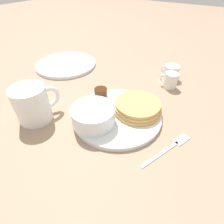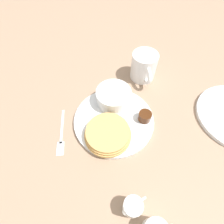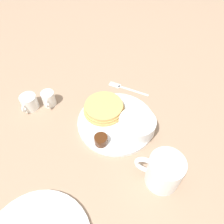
# 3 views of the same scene
# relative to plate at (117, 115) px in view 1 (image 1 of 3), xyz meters

# --- Properties ---
(ground_plane) EXTENTS (4.00, 4.00, 0.00)m
(ground_plane) POSITION_rel_plate_xyz_m (0.00, 0.00, -0.01)
(ground_plane) COLOR #9E7F66
(plate) EXTENTS (0.24, 0.24, 0.01)m
(plate) POSITION_rel_plate_xyz_m (0.00, 0.00, 0.00)
(plate) COLOR white
(plate) RESTS_ON ground_plane
(pancake_stack) EXTENTS (0.13, 0.13, 0.03)m
(pancake_stack) POSITION_rel_plate_xyz_m (-0.04, -0.04, 0.02)
(pancake_stack) COLOR tan
(pancake_stack) RESTS_ON plate
(bowl) EXTENTS (0.11, 0.11, 0.05)m
(bowl) POSITION_rel_plate_xyz_m (0.03, 0.06, 0.03)
(bowl) COLOR white
(bowl) RESTS_ON plate
(syrup_cup) EXTENTS (0.04, 0.04, 0.03)m
(syrup_cup) POSITION_rel_plate_xyz_m (0.08, -0.04, 0.02)
(syrup_cup) COLOR #47230F
(syrup_cup) RESTS_ON plate
(butter_ramekin) EXTENTS (0.04, 0.04, 0.04)m
(butter_ramekin) POSITION_rel_plate_xyz_m (0.05, 0.07, 0.02)
(butter_ramekin) COLOR white
(butter_ramekin) RESTS_ON plate
(coffee_mug) EXTENTS (0.09, 0.12, 0.10)m
(coffee_mug) POSITION_rel_plate_xyz_m (0.18, 0.12, 0.04)
(coffee_mug) COLOR white
(coffee_mug) RESTS_ON ground_plane
(creamer_pitcher_near) EXTENTS (0.06, 0.04, 0.05)m
(creamer_pitcher_near) POSITION_rel_plate_xyz_m (-0.07, -0.23, 0.02)
(creamer_pitcher_near) COLOR white
(creamer_pitcher_near) RESTS_ON ground_plane
(creamer_pitcher_far) EXTENTS (0.07, 0.05, 0.05)m
(creamer_pitcher_far) POSITION_rel_plate_xyz_m (-0.05, -0.29, 0.02)
(creamer_pitcher_far) COLOR white
(creamer_pitcher_far) RESTS_ON ground_plane
(fork) EXTENTS (0.07, 0.14, 0.00)m
(fork) POSITION_rel_plate_xyz_m (-0.16, 0.02, -0.00)
(fork) COLOR silver
(fork) RESTS_ON ground_plane
(far_plate) EXTENTS (0.24, 0.24, 0.01)m
(far_plate) POSITION_rel_plate_xyz_m (0.34, -0.15, -0.00)
(far_plate) COLOR white
(far_plate) RESTS_ON ground_plane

